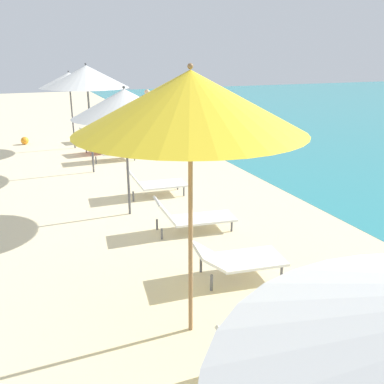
{
  "coord_description": "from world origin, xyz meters",
  "views": [
    {
      "loc": [
        -1.48,
        2.87,
        3.15
      ],
      "look_at": [
        0.57,
        7.97,
        1.32
      ],
      "focal_mm": 39.67,
      "sensor_mm": 36.0,
      "label": 1
    }
  ],
  "objects": [
    {
      "name": "umbrella_third",
      "position": [
        0.1,
        6.85,
        2.67
      ],
      "size": [
        2.38,
        2.38,
        3.04
      ],
      "color": "olive",
      "rests_on": "ground"
    },
    {
      "name": "lounger_third_shoreside",
      "position": [
        1.2,
        7.76,
        0.29
      ],
      "size": [
        1.39,
        0.8,
        0.53
      ],
      "rotation": [
        0.0,
        0.0,
        -0.13
      ],
      "color": "white",
      "rests_on": "ground"
    },
    {
      "name": "lounger_third_inland",
      "position": [
        0.64,
        5.82,
        0.29
      ],
      "size": [
        1.24,
        0.59,
        0.57
      ],
      "rotation": [
        0.0,
        0.0,
        -0.02
      ],
      "color": "white",
      "rests_on": "ground"
    },
    {
      "name": "umbrella_fourth",
      "position": [
        0.36,
        10.84,
        2.22
      ],
      "size": [
        2.03,
        2.03,
        2.55
      ],
      "color": "#4C4C51",
      "rests_on": "ground"
    },
    {
      "name": "lounger_fourth_shoreside",
      "position": [
        1.18,
        11.77,
        0.3
      ],
      "size": [
        1.36,
        0.71,
        0.65
      ],
      "rotation": [
        0.0,
        0.0,
        -0.07
      ],
      "color": "white",
      "rests_on": "ground"
    },
    {
      "name": "lounger_fourth_inland",
      "position": [
        1.21,
        9.57,
        0.28
      ],
      "size": [
        1.52,
        0.72,
        0.66
      ],
      "rotation": [
        0.0,
        0.0,
        -0.12
      ],
      "color": "white",
      "rests_on": "ground"
    },
    {
      "name": "umbrella_fifth",
      "position": [
        0.21,
        14.3,
        2.54
      ],
      "size": [
        2.14,
        2.14,
        2.88
      ],
      "color": "#4C4C51",
      "rests_on": "ground"
    },
    {
      "name": "lounger_fifth_shoreside",
      "position": [
        0.96,
        15.4,
        0.3
      ],
      "size": [
        1.35,
        0.59,
        0.63
      ],
      "rotation": [
        0.0,
        0.0,
        0.0
      ],
      "color": "white",
      "rests_on": "ground"
    },
    {
      "name": "umbrella_farthest",
      "position": [
        0.13,
        17.6,
        2.26
      ],
      "size": [
        1.94,
        1.94,
        2.57
      ],
      "color": "#4C4C51",
      "rests_on": "ground"
    },
    {
      "name": "lounger_farthest_shoreside",
      "position": [
        1.22,
        18.58,
        0.24
      ],
      "size": [
        1.58,
        0.92,
        0.5
      ],
      "rotation": [
        0.0,
        0.0,
        0.16
      ],
      "color": "white",
      "rests_on": "ground"
    },
    {
      "name": "lounger_farthest_inland",
      "position": [
        0.9,
        16.58,
        0.24
      ],
      "size": [
        1.41,
        0.93,
        0.47
      ],
      "rotation": [
        0.0,
        0.0,
        0.2
      ],
      "color": "#D8593F",
      "rests_on": "ground"
    },
    {
      "name": "person_walking_near",
      "position": [
        3.46,
        20.07,
        1.02
      ],
      "size": [
        0.42,
        0.39,
        1.68
      ],
      "rotation": [
        0.0,
        0.0,
        0.93
      ],
      "color": "#3F9972",
      "rests_on": "ground"
    },
    {
      "name": "beach_ball",
      "position": [
        -1.45,
        18.92,
        0.13
      ],
      "size": [
        0.27,
        0.27,
        0.27
      ],
      "primitive_type": "sphere",
      "color": "orange",
      "rests_on": "ground"
    }
  ]
}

